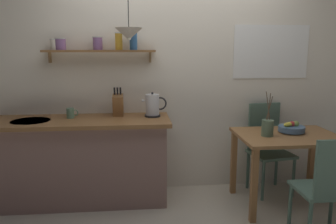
% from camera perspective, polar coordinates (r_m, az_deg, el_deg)
% --- Properties ---
extents(ground_plane, '(14.00, 14.00, 0.00)m').
position_cam_1_polar(ground_plane, '(3.50, 2.11, -16.24)').
color(ground_plane, '#BCB29E').
extents(back_wall, '(6.80, 0.11, 2.70)m').
position_cam_1_polar(back_wall, '(3.80, 4.03, 7.16)').
color(back_wall, silver).
rests_on(back_wall, ground_plane).
extents(kitchen_counter, '(1.83, 0.63, 0.88)m').
position_cam_1_polar(kitchen_counter, '(3.64, -14.51, -7.86)').
color(kitchen_counter, gray).
rests_on(kitchen_counter, ground_plane).
extents(wall_shelf, '(1.14, 0.20, 0.33)m').
position_cam_1_polar(wall_shelf, '(3.60, -11.87, 10.71)').
color(wall_shelf, brown).
extents(dining_table, '(0.99, 0.75, 0.74)m').
position_cam_1_polar(dining_table, '(3.61, 19.44, -5.39)').
color(dining_table, '#9E6B3D').
rests_on(dining_table, ground_plane).
extents(dining_chair_near, '(0.44, 0.40, 0.92)m').
position_cam_1_polar(dining_chair_near, '(3.03, 25.52, -11.09)').
color(dining_chair_near, '#4C6B5B').
rests_on(dining_chair_near, ground_plane).
extents(dining_chair_far, '(0.48, 0.46, 0.98)m').
position_cam_1_polar(dining_chair_far, '(3.94, 16.39, -5.16)').
color(dining_chair_far, '#4C6B5B').
rests_on(dining_chair_far, ground_plane).
extents(fruit_bowl, '(0.26, 0.26, 0.12)m').
position_cam_1_polar(fruit_bowl, '(3.66, 20.05, -2.56)').
color(fruit_bowl, '#51759E').
rests_on(fruit_bowl, dining_table).
extents(twig_vase, '(0.11, 0.11, 0.44)m').
position_cam_1_polar(twig_vase, '(3.44, 16.39, -2.52)').
color(twig_vase, '#567056').
rests_on(twig_vase, dining_table).
extents(electric_kettle, '(0.26, 0.16, 0.26)m').
position_cam_1_polar(electric_kettle, '(3.51, -2.57, 1.09)').
color(electric_kettle, black).
rests_on(electric_kettle, kitchen_counter).
extents(knife_block, '(0.11, 0.17, 0.31)m').
position_cam_1_polar(knife_block, '(3.58, -8.40, 1.23)').
color(knife_block, brown).
rests_on(knife_block, kitchen_counter).
extents(coffee_mug_by_sink, '(0.12, 0.08, 0.10)m').
position_cam_1_polar(coffee_mug_by_sink, '(3.58, -16.04, -0.18)').
color(coffee_mug_by_sink, slate).
rests_on(coffee_mug_by_sink, kitchen_counter).
extents(pendant_lamp, '(0.27, 0.27, 0.47)m').
position_cam_1_polar(pendant_lamp, '(3.39, -6.61, 12.92)').
color(pendant_lamp, black).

